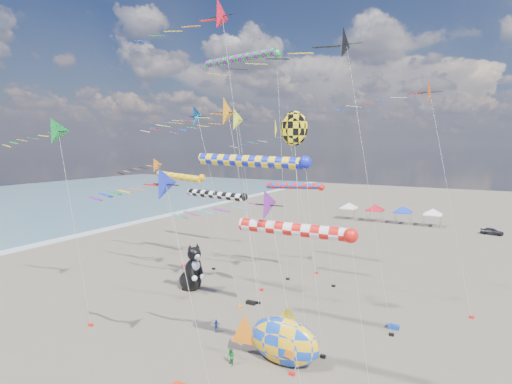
{
  "coord_description": "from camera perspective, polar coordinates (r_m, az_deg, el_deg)",
  "views": [
    {
      "loc": [
        15.03,
        -15.84,
        14.49
      ],
      "look_at": [
        -0.25,
        12.0,
        10.71
      ],
      "focal_mm": 28.0,
      "sensor_mm": 36.0,
      "label": 1
    }
  ],
  "objects": [
    {
      "name": "delta_kite_7",
      "position": [
        21.6,
        -1.8,
        -2.74
      ],
      "size": [
        9.4,
        1.91,
        12.22
      ],
      "color": "#7B1F99",
      "rests_on": "ground"
    },
    {
      "name": "delta_kite_2",
      "position": [
        32.75,
        10.46,
        19.15
      ],
      "size": [
        15.73,
        2.52,
        23.15
      ],
      "color": "black",
      "rests_on": "ground"
    },
    {
      "name": "windsock_4",
      "position": [
        45.24,
        -1.88,
        18.5
      ],
      "size": [
        10.63,
        0.86,
        24.2
      ],
      "color": "green",
      "rests_on": "ground"
    },
    {
      "name": "delta_kite_4",
      "position": [
        22.0,
        -12.75,
        0.5
      ],
      "size": [
        8.28,
        1.93,
        13.44
      ],
      "color": "#1E2FCB",
      "rests_on": "ground"
    },
    {
      "name": "delta_kite_9",
      "position": [
        37.34,
        21.26,
        12.76
      ],
      "size": [
        12.65,
        2.23,
        20.1
      ],
      "color": "#BF3E04",
      "rests_on": "ground"
    },
    {
      "name": "cat_inflatable",
      "position": [
        40.9,
        -9.09,
        -10.45
      ],
      "size": [
        4.03,
        3.11,
        4.87
      ],
      "primitive_type": null,
      "rotation": [
        0.0,
        0.0,
        -0.42
      ],
      "color": "black",
      "rests_on": "ground"
    },
    {
      "name": "kite_bag_1",
      "position": [
        37.79,
        -0.73,
        -15.52
      ],
      "size": [
        0.9,
        0.44,
        0.3
      ],
      "primitive_type": "cube",
      "color": "black",
      "rests_on": "ground"
    },
    {
      "name": "tent_row",
      "position": [
        77.87,
        18.46,
        -1.94
      ],
      "size": [
        19.2,
        4.2,
        3.8
      ],
      "color": "white",
      "rests_on": "ground"
    },
    {
      "name": "delta_kite_3",
      "position": [
        36.34,
        -27.36,
        7.38
      ],
      "size": [
        10.21,
        2.31,
        16.77
      ],
      "color": "#11812E",
      "rests_on": "ground"
    },
    {
      "name": "delta_kite_6",
      "position": [
        36.97,
        -9.0,
        10.02
      ],
      "size": [
        10.43,
        1.89,
        17.94
      ],
      "color": "#0C64B6",
      "rests_on": "ground"
    },
    {
      "name": "angelfish_kite",
      "position": [
        30.69,
        5.09,
        8.78
      ],
      "size": [
        3.74,
        3.02,
        17.02
      ],
      "color": "yellow",
      "rests_on": "ground"
    },
    {
      "name": "delta_kite_8",
      "position": [
        50.17,
        -14.47,
        3.42
      ],
      "size": [
        9.79,
        1.85,
        13.02
      ],
      "color": "orange",
      "rests_on": "ground"
    },
    {
      "name": "person_adult",
      "position": [
        29.92,
        2.58,
        -20.39
      ],
      "size": [
        0.68,
        0.53,
        1.66
      ],
      "primitive_type": "imported",
      "rotation": [
        0.0,
        0.0,
        0.25
      ],
      "color": "slate",
      "rests_on": "ground"
    },
    {
      "name": "parked_car",
      "position": [
        75.2,
        30.64,
        -4.85
      ],
      "size": [
        3.51,
        1.93,
        1.13
      ],
      "primitive_type": "imported",
      "rotation": [
        0.0,
        0.0,
        1.38
      ],
      "color": "#26262D",
      "rests_on": "ground"
    },
    {
      "name": "windsock_2",
      "position": [
        28.27,
        -0.0,
        4.33
      ],
      "size": [
        10.05,
        0.88,
        13.77
      ],
      "color": "#1320C6",
      "rests_on": "ground"
    },
    {
      "name": "windsock_5",
      "position": [
        37.58,
        -5.41,
        -0.52
      ],
      "size": [
        8.02,
        0.74,
        10.16
      ],
      "color": "black",
      "rests_on": "ground"
    },
    {
      "name": "child_blue",
      "position": [
        32.79,
        -5.74,
        -18.49
      ],
      "size": [
        0.65,
        0.49,
        1.02
      ],
      "primitive_type": "imported",
      "rotation": [
        0.0,
        0.0,
        0.46
      ],
      "color": "#295CB1",
      "rests_on": "ground"
    },
    {
      "name": "child_green",
      "position": [
        28.44,
        -3.63,
        -22.48
      ],
      "size": [
        0.73,
        0.68,
        1.19
      ],
      "primitive_type": "imported",
      "rotation": [
        0.0,
        0.0,
        -0.53
      ],
      "color": "#1F7932",
      "rests_on": "ground"
    },
    {
      "name": "delta_kite_1",
      "position": [
        45.77,
        4.01,
        7.48
      ],
      "size": [
        10.32,
        1.82,
        16.38
      ],
      "color": "#12A7BE",
      "rests_on": "ground"
    },
    {
      "name": "delta_kite_0",
      "position": [
        31.91,
        -6.7,
        23.11
      ],
      "size": [
        12.91,
        2.4,
        25.0
      ],
      "color": "red",
      "rests_on": "ground"
    },
    {
      "name": "windsock_3",
      "position": [
        41.92,
        5.87,
        0.74
      ],
      "size": [
        7.76,
        0.67,
        10.52
      ],
      "color": "red",
      "rests_on": "ground"
    },
    {
      "name": "fish_inflatable",
      "position": [
        28.25,
        3.95,
        -20.44
      ],
      "size": [
        6.59,
        2.65,
        4.13
      ],
      "color": "blue",
      "rests_on": "ground"
    },
    {
      "name": "windsock_1",
      "position": [
        21.95,
        6.32,
        -5.56
      ],
      "size": [
        8.05,
        0.77,
        10.25
      ],
      "color": "red",
      "rests_on": "ground"
    },
    {
      "name": "kite_bag_2",
      "position": [
        35.06,
        19.02,
        -17.75
      ],
      "size": [
        0.9,
        0.44,
        0.3
      ],
      "primitive_type": "cube",
      "color": "#1243BB",
      "rests_on": "ground"
    },
    {
      "name": "delta_kite_10",
      "position": [
        30.34,
        -5.0,
        11.06
      ],
      "size": [
        11.05,
        2.4,
        18.24
      ],
      "color": "orange",
      "rests_on": "ground"
    },
    {
      "name": "windsock_0",
      "position": [
        48.27,
        -10.58,
        2.11
      ],
      "size": [
        8.46,
        0.83,
        11.11
      ],
      "color": "orange",
      "rests_on": "ground"
    },
    {
      "name": "delta_kite_5",
      "position": [
        40.06,
        -3.37,
        10.06
      ],
      "size": [
        11.21,
        2.5,
        18.31
      ],
      "color": "#E4FE24",
      "rests_on": "ground"
    }
  ]
}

